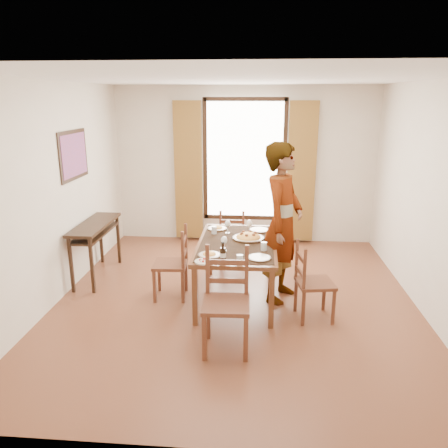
# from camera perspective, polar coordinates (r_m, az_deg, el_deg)

# --- Properties ---
(ground) EXTENTS (5.00, 5.00, 0.00)m
(ground) POSITION_cam_1_polar(r_m,az_deg,el_deg) (5.69, 1.55, -9.82)
(ground) COLOR #5D2D1D
(ground) RESTS_ON ground
(room_shell) EXTENTS (4.60, 5.10, 2.74)m
(room_shell) POSITION_cam_1_polar(r_m,az_deg,el_deg) (5.33, 1.71, 5.89)
(room_shell) COLOR silver
(room_shell) RESTS_ON ground
(console_table) EXTENTS (0.38, 1.20, 0.80)m
(console_table) POSITION_cam_1_polar(r_m,az_deg,el_deg) (6.41, -16.50, -0.89)
(console_table) COLOR black
(console_table) RESTS_ON ground
(dining_table) EXTENTS (0.97, 1.61, 0.76)m
(dining_table) POSITION_cam_1_polar(r_m,az_deg,el_deg) (5.48, 1.70, -3.05)
(dining_table) COLOR brown
(dining_table) RESTS_ON ground
(chair_west) EXTENTS (0.44, 0.44, 0.94)m
(chair_west) POSITION_cam_1_polar(r_m,az_deg,el_deg) (5.63, -6.69, -5.34)
(chair_west) COLOR brown
(chair_west) RESTS_ON ground
(chair_north) EXTENTS (0.39, 0.39, 0.89)m
(chair_north) POSITION_cam_1_polar(r_m,az_deg,el_deg) (6.69, 1.11, -1.93)
(chair_north) COLOR brown
(chair_north) RESTS_ON ground
(chair_south) EXTENTS (0.49, 0.49, 1.06)m
(chair_south) POSITION_cam_1_polar(r_m,az_deg,el_deg) (4.47, 0.30, -10.37)
(chair_south) COLOR brown
(chair_south) RESTS_ON ground
(chair_east) EXTENTS (0.47, 0.47, 0.92)m
(chair_east) POSITION_cam_1_polar(r_m,az_deg,el_deg) (5.18, 11.44, -7.68)
(chair_east) COLOR brown
(chair_east) RESTS_ON ground
(man) EXTENTS (1.05, 0.97, 2.00)m
(man) POSITION_cam_1_polar(r_m,az_deg,el_deg) (5.45, 7.64, 0.10)
(man) COLOR gray
(man) RESTS_ON ground
(plate_sw) EXTENTS (0.27, 0.27, 0.05)m
(plate_sw) POSITION_cam_1_polar(r_m,az_deg,el_deg) (4.99, -1.93, -3.89)
(plate_sw) COLOR silver
(plate_sw) RESTS_ON dining_table
(plate_se) EXTENTS (0.27, 0.27, 0.05)m
(plate_se) POSITION_cam_1_polar(r_m,az_deg,el_deg) (4.92, 4.65, -4.23)
(plate_se) COLOR silver
(plate_se) RESTS_ON dining_table
(plate_nw) EXTENTS (0.27, 0.27, 0.05)m
(plate_nw) POSITION_cam_1_polar(r_m,az_deg,el_deg) (5.98, -0.92, -0.43)
(plate_nw) COLOR silver
(plate_nw) RESTS_ON dining_table
(plate_ne) EXTENTS (0.27, 0.27, 0.05)m
(plate_ne) POSITION_cam_1_polar(r_m,az_deg,el_deg) (5.93, 4.62, -0.63)
(plate_ne) COLOR silver
(plate_ne) RESTS_ON dining_table
(pasta_platter) EXTENTS (0.40, 0.40, 0.10)m
(pasta_platter) POSITION_cam_1_polar(r_m,az_deg,el_deg) (5.57, 3.21, -1.49)
(pasta_platter) COLOR orange
(pasta_platter) RESTS_ON dining_table
(caprese_plate) EXTENTS (0.20, 0.20, 0.04)m
(caprese_plate) POSITION_cam_1_polar(r_m,az_deg,el_deg) (4.80, -2.67, -4.78)
(caprese_plate) COLOR silver
(caprese_plate) RESTS_ON dining_table
(wine_glass_a) EXTENTS (0.08, 0.08, 0.18)m
(wine_glass_a) POSITION_cam_1_polar(r_m,az_deg,el_deg) (5.12, 0.01, -2.57)
(wine_glass_a) COLOR white
(wine_glass_a) RESTS_ON dining_table
(wine_glass_b) EXTENTS (0.08, 0.08, 0.18)m
(wine_glass_b) POSITION_cam_1_polar(r_m,az_deg,el_deg) (5.81, 3.35, -0.31)
(wine_glass_b) COLOR white
(wine_glass_b) RESTS_ON dining_table
(wine_glass_c) EXTENTS (0.08, 0.08, 0.18)m
(wine_glass_c) POSITION_cam_1_polar(r_m,az_deg,el_deg) (5.78, 0.49, -0.34)
(wine_glass_c) COLOR white
(wine_glass_c) RESTS_ON dining_table
(tumbler_a) EXTENTS (0.07, 0.07, 0.10)m
(tumbler_a) POSITION_cam_1_polar(r_m,az_deg,el_deg) (5.18, 5.22, -2.90)
(tumbler_a) COLOR silver
(tumbler_a) RESTS_ON dining_table
(tumbler_b) EXTENTS (0.07, 0.07, 0.10)m
(tumbler_b) POSITION_cam_1_polar(r_m,az_deg,el_deg) (5.78, -1.29, -0.79)
(tumbler_b) COLOR silver
(tumbler_b) RESTS_ON dining_table
(tumbler_c) EXTENTS (0.07, 0.07, 0.10)m
(tumbler_c) POSITION_cam_1_polar(r_m,az_deg,el_deg) (4.75, 2.09, -4.64)
(tumbler_c) COLOR silver
(tumbler_c) RESTS_ON dining_table
(wine_bottle) EXTENTS (0.07, 0.07, 0.25)m
(wine_bottle) POSITION_cam_1_polar(r_m,az_deg,el_deg) (4.73, -0.14, -3.78)
(wine_bottle) COLOR black
(wine_bottle) RESTS_ON dining_table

